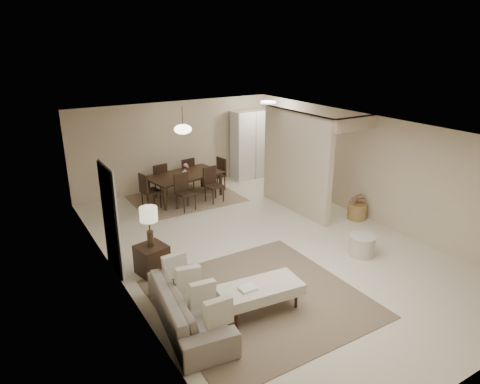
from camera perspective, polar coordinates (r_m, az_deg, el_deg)
floor at (r=9.15m, az=3.08°, el=-7.08°), size 9.00×9.00×0.00m
ceiling at (r=8.33m, az=3.39°, el=8.46°), size 9.00×9.00×0.00m
back_wall at (r=12.48m, az=-8.58°, el=6.18°), size 6.00×0.00×6.00m
left_wall at (r=7.49m, az=-16.13°, el=-3.64°), size 0.00×9.00×9.00m
right_wall at (r=10.58m, az=16.79°, el=3.11°), size 0.00×9.00×9.00m
partition at (r=10.65m, az=7.44°, el=3.90°), size 0.15×2.50×2.50m
doorway at (r=8.12m, az=-16.94°, el=-3.63°), size 0.04×0.90×2.04m
pantry_cabinet at (r=13.29m, az=1.47°, el=6.34°), size 1.20×0.55×2.10m
flush_light at (r=12.23m, az=3.79°, el=11.86°), size 0.44×0.44×0.05m
living_rug at (r=7.42m, az=2.61°, el=-13.96°), size 3.20×3.20×0.01m
sofa at (r=6.74m, az=-6.77°, el=-14.91°), size 2.18×1.08×0.61m
ottoman_bench at (r=6.91m, az=2.67°, el=-12.99°), size 1.40×0.74×0.48m
side_table at (r=8.16m, az=-11.65°, el=-8.81°), size 0.60×0.60×0.56m
table_lamp at (r=7.80m, az=-12.07°, el=-3.37°), size 0.32×0.32×0.76m
round_pouf at (r=9.00m, az=15.95°, el=-6.89°), size 0.53×0.53×0.41m
wicker_basket at (r=10.74m, az=15.33°, el=-2.48°), size 0.59×0.59×0.39m
dining_rug at (r=11.81m, az=-7.21°, el=-0.85°), size 2.80×2.10×0.01m
dining_table at (r=11.70m, az=-7.28°, el=0.72°), size 2.12×1.39×0.69m
dining_chairs at (r=11.66m, az=-7.31°, el=1.29°), size 2.56×2.00×0.94m
vase at (r=11.57m, az=-7.37°, el=2.70°), size 0.18×0.18×0.15m
yellow_mat at (r=12.44m, az=6.95°, el=0.24°), size 0.93×0.63×0.01m
pendant_light at (r=11.29m, az=-7.62°, el=8.30°), size 0.46×0.46×0.71m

